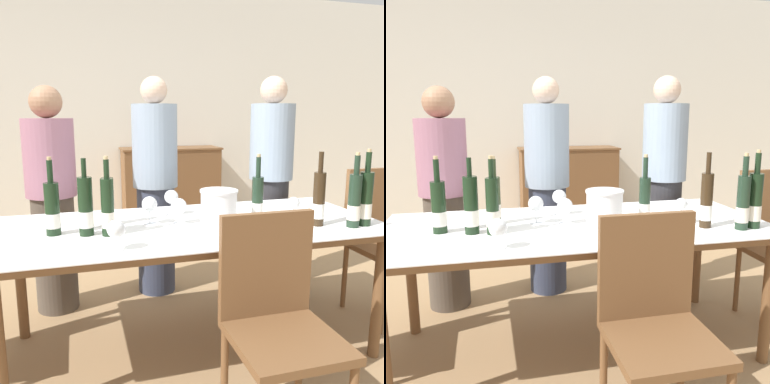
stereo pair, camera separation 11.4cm
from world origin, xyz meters
The scene contains 22 objects.
ground_plane centered at (0.00, 0.00, 0.00)m, with size 12.00×12.00×0.00m, color #A37F56.
back_wall centered at (0.00, 2.94, 1.40)m, with size 8.00×0.10×2.80m.
sideboard_cabinet centered at (0.49, 2.65, 0.47)m, with size 1.18×0.46×0.95m.
dining_table centered at (0.00, 0.00, 0.68)m, with size 2.10×0.94×0.74m.
ice_bucket centered at (0.13, -0.07, 0.85)m, with size 0.21×0.21×0.20m.
wine_bottle_0 centered at (-0.57, -0.06, 0.88)m, with size 0.07×0.07×0.39m.
wine_bottle_1 centered at (0.90, -0.28, 0.88)m, with size 0.07×0.07×0.42m.
wine_bottle_2 centered at (0.38, -0.03, 0.87)m, with size 0.06×0.06×0.38m.
wine_bottle_3 centered at (-0.45, 0.11, 0.87)m, with size 0.07×0.07×0.38m.
wine_bottle_4 centered at (0.65, -0.22, 0.88)m, with size 0.06×0.06×0.40m.
wine_bottle_5 centered at (-0.46, -0.09, 0.88)m, with size 0.07×0.07×0.40m.
wine_bottle_6 centered at (0.82, -0.29, 0.88)m, with size 0.07×0.07×0.40m.
wine_bottle_7 centered at (-0.73, -0.01, 0.87)m, with size 0.07×0.07×0.39m.
wine_glass_0 centered at (-0.44, -0.33, 0.84)m, with size 0.08×0.08×0.14m.
wine_glass_1 centered at (0.56, -0.12, 0.85)m, with size 0.07×0.07×0.15m.
wine_glass_2 centered at (-0.06, 0.23, 0.85)m, with size 0.08×0.08×0.15m.
wine_glass_3 centered at (-0.07, 0.02, 0.84)m, with size 0.09×0.09×0.14m.
wine_glass_4 centered at (-0.22, 0.07, 0.85)m, with size 0.09×0.09×0.15m.
chair_near_front centered at (0.16, -0.70, 0.54)m, with size 0.42×0.42×0.93m.
person_host centered at (-0.77, 0.72, 0.76)m, with size 0.33×0.33×1.52m.
person_guest_left centered at (-0.04, 0.83, 0.80)m, with size 0.33×0.33×1.60m.
person_guest_right centered at (0.83, 0.71, 0.81)m, with size 0.33×0.33×1.62m.
Camera 2 is at (-0.48, -2.12, 1.34)m, focal length 38.00 mm.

